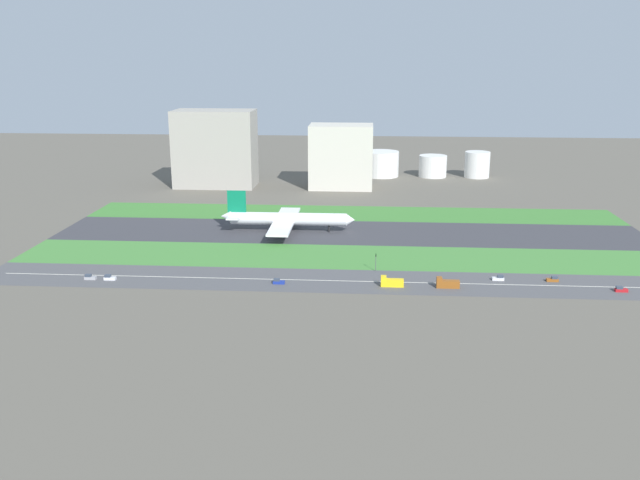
{
  "coord_description": "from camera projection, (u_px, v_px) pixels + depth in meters",
  "views": [
    {
      "loc": [
        8.12,
        -318.91,
        83.35
      ],
      "look_at": [
        -11.91,
        -36.5,
        6.0
      ],
      "focal_mm": 38.43,
      "sensor_mm": 36.0,
      "label": 1
    }
  ],
  "objects": [
    {
      "name": "ground_plane",
      "position": [
        350.0,
        233.0,
        329.38
      ],
      "size": [
        800.0,
        800.0,
        0.0
      ],
      "primitive_type": "plane",
      "color": "#5B564C"
    },
    {
      "name": "runway",
      "position": [
        350.0,
        232.0,
        329.37
      ],
      "size": [
        280.0,
        46.0,
        0.1
      ],
      "primitive_type": "cube",
      "color": "#38383D",
      "rests_on": "ground_plane"
    },
    {
      "name": "grass_median_north",
      "position": [
        352.0,
        213.0,
        368.82
      ],
      "size": [
        280.0,
        36.0,
        0.1
      ],
      "primitive_type": "cube",
      "color": "#3D7A33",
      "rests_on": "ground_plane"
    },
    {
      "name": "grass_median_south",
      "position": [
        347.0,
        257.0,
        289.92
      ],
      "size": [
        280.0,
        36.0,
        0.1
      ],
      "primitive_type": "cube",
      "color": "#427F38",
      "rests_on": "ground_plane"
    },
    {
      "name": "highway",
      "position": [
        345.0,
        281.0,
        259.13
      ],
      "size": [
        280.0,
        28.0,
        0.1
      ],
      "primitive_type": "cube",
      "color": "#4C4C4F",
      "rests_on": "ground_plane"
    },
    {
      "name": "highway_centerline",
      "position": [
        345.0,
        281.0,
        259.11
      ],
      "size": [
        266.0,
        0.5,
        0.01
      ],
      "primitive_type": "cube",
      "color": "silver",
      "rests_on": "highway"
    },
    {
      "name": "airliner",
      "position": [
        285.0,
        219.0,
        329.89
      ],
      "size": [
        65.0,
        56.0,
        19.7
      ],
      "color": "white",
      "rests_on": "runway"
    },
    {
      "name": "car_5",
      "position": [
        553.0,
        279.0,
        258.35
      ],
      "size": [
        4.4,
        1.8,
        2.0
      ],
      "color": "brown",
      "rests_on": "highway"
    },
    {
      "name": "car_3",
      "position": [
        499.0,
        278.0,
        259.73
      ],
      "size": [
        4.4,
        1.8,
        2.0
      ],
      "color": "silver",
      "rests_on": "highway"
    },
    {
      "name": "truck_1",
      "position": [
        447.0,
        284.0,
        251.3
      ],
      "size": [
        8.4,
        2.5,
        4.0
      ],
      "rotation": [
        0.0,
        0.0,
        3.14
      ],
      "color": "brown",
      "rests_on": "highway"
    },
    {
      "name": "car_4",
      "position": [
        109.0,
        278.0,
        260.18
      ],
      "size": [
        4.4,
        1.8,
        2.0
      ],
      "rotation": [
        0.0,
        0.0,
        3.14
      ],
      "color": "silver",
      "rests_on": "highway"
    },
    {
      "name": "car_1",
      "position": [
        90.0,
        277.0,
        260.71
      ],
      "size": [
        4.4,
        1.8,
        2.0
      ],
      "rotation": [
        0.0,
        0.0,
        3.14
      ],
      "color": "#99999E",
      "rests_on": "highway"
    },
    {
      "name": "truck_0",
      "position": [
        391.0,
        282.0,
        252.69
      ],
      "size": [
        8.4,
        2.5,
        4.0
      ],
      "rotation": [
        0.0,
        0.0,
        3.14
      ],
      "color": "yellow",
      "rests_on": "highway"
    },
    {
      "name": "car_0",
      "position": [
        278.0,
        282.0,
        255.77
      ],
      "size": [
        4.4,
        1.8,
        2.0
      ],
      "rotation": [
        0.0,
        0.0,
        3.14
      ],
      "color": "navy",
      "rests_on": "highway"
    },
    {
      "name": "car_2",
      "position": [
        621.0,
        289.0,
        247.26
      ],
      "size": [
        4.4,
        1.8,
        2.0
      ],
      "rotation": [
        0.0,
        0.0,
        3.14
      ],
      "color": "#B2191E",
      "rests_on": "highway"
    },
    {
      "name": "traffic_light",
      "position": [
        376.0,
        261.0,
        269.71
      ],
      "size": [
        0.36,
        0.5,
        7.2
      ],
      "color": "#4C4C51",
      "rests_on": "highway"
    },
    {
      "name": "terminal_building",
      "position": [
        215.0,
        149.0,
        438.8
      ],
      "size": [
        50.93,
        28.46,
        48.76
      ],
      "primitive_type": "cube",
      "color": "#9E998E",
      "rests_on": "ground_plane"
    },
    {
      "name": "hangar_building",
      "position": [
        341.0,
        156.0,
        434.41
      ],
      "size": [
        39.9,
        26.58,
        40.18
      ],
      "primitive_type": "cube",
      "color": "beige",
      "rests_on": "ground_plane"
    },
    {
      "name": "fuel_tank_west",
      "position": [
        381.0,
        164.0,
        478.94
      ],
      "size": [
        25.21,
        25.21,
        17.41
      ],
      "primitive_type": "cylinder",
      "color": "silver",
      "rests_on": "ground_plane"
    },
    {
      "name": "fuel_tank_centre",
      "position": [
        433.0,
        166.0,
        476.79
      ],
      "size": [
        19.22,
        19.22,
        14.91
      ],
      "primitive_type": "cylinder",
      "color": "silver",
      "rests_on": "ground_plane"
    },
    {
      "name": "fuel_tank_east",
      "position": [
        477.0,
        165.0,
        474.34
      ],
      "size": [
        17.18,
        17.18,
        17.77
      ],
      "primitive_type": "cylinder",
      "color": "silver",
      "rests_on": "ground_plane"
    }
  ]
}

